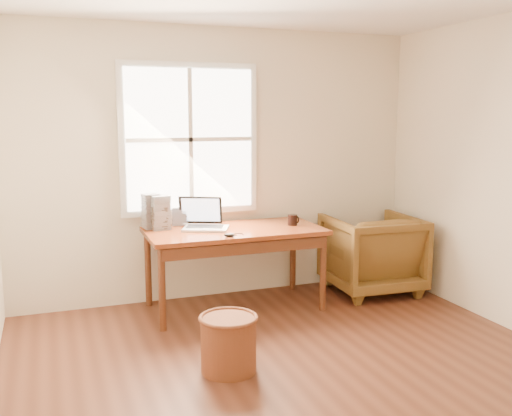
{
  "coord_description": "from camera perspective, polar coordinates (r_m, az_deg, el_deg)",
  "views": [
    {
      "loc": [
        -1.57,
        -3.06,
        1.78
      ],
      "look_at": [
        0.16,
        1.65,
        0.96
      ],
      "focal_mm": 40.0,
      "sensor_mm": 36.0,
      "label": 1
    }
  ],
  "objects": [
    {
      "name": "mouse",
      "position": [
        4.87,
        -2.67,
        -2.72
      ],
      "size": [
        0.11,
        0.08,
        0.03
      ],
      "primitive_type": "ellipsoid",
      "rotation": [
        0.0,
        0.0,
        -0.26
      ],
      "color": "black",
      "rests_on": "desk"
    },
    {
      "name": "laptop",
      "position": [
        5.16,
        -5.07,
        -0.48
      ],
      "size": [
        0.55,
        0.56,
        0.31
      ],
      "primitive_type": null,
      "rotation": [
        0.0,
        0.0,
        -0.41
      ],
      "color": "#B8BBC0",
      "rests_on": "desk"
    },
    {
      "name": "cd_stack_a",
      "position": [
        5.22,
        -9.54,
        -0.46
      ],
      "size": [
        0.17,
        0.15,
        0.31
      ],
      "primitive_type": "cube",
      "rotation": [
        0.0,
        0.0,
        0.12
      ],
      "color": "#B6B9C2",
      "rests_on": "desk"
    },
    {
      "name": "wicker_stool",
      "position": [
        4.1,
        -2.76,
        -13.46
      ],
      "size": [
        0.48,
        0.48,
        0.39
      ],
      "primitive_type": "cylinder",
      "rotation": [
        0.0,
        0.0,
        0.29
      ],
      "color": "brown",
      "rests_on": "room_shell"
    },
    {
      "name": "cd_stack_b",
      "position": [
        5.23,
        -9.66,
        -0.98
      ],
      "size": [
        0.14,
        0.13,
        0.21
      ],
      "primitive_type": "cube",
      "rotation": [
        0.0,
        0.0,
        -0.04
      ],
      "color": "#232328",
      "rests_on": "desk"
    },
    {
      "name": "cd_stack_c",
      "position": [
        5.28,
        -10.44,
        -0.29
      ],
      "size": [
        0.17,
        0.15,
        0.32
      ],
      "primitive_type": "cube",
      "rotation": [
        0.0,
        0.0,
        0.19
      ],
      "color": "#9A99A5",
      "rests_on": "desk"
    },
    {
      "name": "coffee_mug",
      "position": [
        5.38,
        3.67,
        -1.19
      ],
      "size": [
        0.12,
        0.12,
        0.1
      ],
      "primitive_type": "cylinder",
      "rotation": [
        0.0,
        0.0,
        0.37
      ],
      "color": "black",
      "rests_on": "desk"
    },
    {
      "name": "desk",
      "position": [
        5.21,
        -2.19,
        -2.31
      ],
      "size": [
        1.6,
        0.8,
        0.04
      ],
      "primitive_type": "cube",
      "color": "brown",
      "rests_on": "room_shell"
    },
    {
      "name": "room_shell",
      "position": [
        3.6,
        5.51,
        1.9
      ],
      "size": [
        4.04,
        4.54,
        2.64
      ],
      "color": "#572D1D",
      "rests_on": "ground"
    },
    {
      "name": "cd_stack_d",
      "position": [
        5.43,
        -7.6,
        -0.77
      ],
      "size": [
        0.17,
        0.16,
        0.17
      ],
      "primitive_type": "cube",
      "rotation": [
        0.0,
        0.0,
        -0.3
      ],
      "color": "#B4B9C0",
      "rests_on": "desk"
    },
    {
      "name": "armchair",
      "position": [
        5.89,
        11.5,
        -4.46
      ],
      "size": [
        0.89,
        0.91,
        0.79
      ],
      "primitive_type": "imported",
      "rotation": [
        0.0,
        0.0,
        3.09
      ],
      "color": "brown",
      "rests_on": "room_shell"
    }
  ]
}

